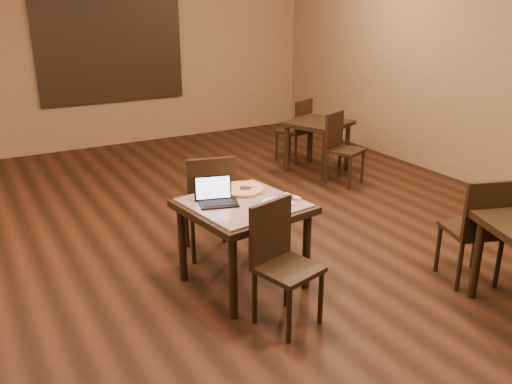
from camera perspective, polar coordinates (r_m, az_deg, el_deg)
ground at (r=4.94m, az=-3.48°, el=-8.74°), size 10.00×10.00×0.00m
wall_back at (r=9.14m, az=-18.14°, el=13.56°), size 8.00×0.02×3.00m
mural at (r=9.22m, az=-15.01°, el=14.22°), size 2.34×0.05×1.64m
tiled_table at (r=4.52m, az=-1.35°, el=-2.27°), size 1.04×1.04×0.76m
chair_main_near at (r=4.07m, az=2.56°, el=-6.78°), size 0.50×0.50×0.95m
chair_main_far at (r=5.05m, az=-4.86°, el=-0.93°), size 0.53×0.53×1.02m
laptop at (r=4.46m, az=-4.24°, el=-0.44°), size 0.36×0.32×0.21m
plate at (r=4.43m, az=2.24°, el=-1.18°), size 0.26×0.26×0.01m
pizza_slice at (r=4.43m, az=2.25°, el=-1.01°), size 0.25×0.25×0.02m
pizza_pan at (r=4.73m, az=-1.46°, el=0.16°), size 0.40×0.40×0.01m
pizza_whole at (r=4.72m, az=-1.47°, el=0.33°), size 0.38×0.38×0.03m
spatula at (r=4.71m, az=-1.14°, el=0.39°), size 0.24×0.21×0.01m
napkin_roll at (r=4.55m, az=3.91°, el=-0.50°), size 0.07×0.17×0.04m
other_table_a at (r=7.67m, az=6.52°, el=6.52°), size 1.01×1.01×0.73m
other_table_a_chair_near at (r=7.24m, az=8.87°, el=5.01°), size 0.53×0.53×0.94m
other_table_a_chair_far at (r=8.14m, az=4.39°, el=6.85°), size 0.53×0.53×0.94m
other_table_c_chair_far at (r=4.93m, az=22.33°, el=-3.29°), size 0.54×0.54×0.97m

